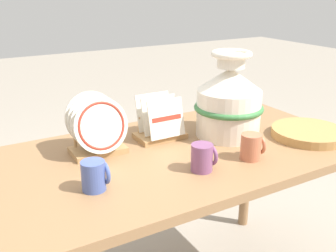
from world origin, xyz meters
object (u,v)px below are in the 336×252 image
object	(u,v)px
dish_rack_square_plates	(160,126)
mug_plum_glaze	(203,157)
dish_rack_round_plates	(98,130)
mug_cobalt_glaze	(95,175)
ceramic_vase	(229,100)
mug_terracotta_glaze	(252,146)
wicker_charger_stack	(308,133)

from	to	relation	value
dish_rack_square_plates	mug_plum_glaze	bearing A→B (deg)	-92.94
dish_rack_round_plates	mug_cobalt_glaze	distance (m)	0.29
ceramic_vase	mug_terracotta_glaze	distance (m)	0.27
wicker_charger_stack	mug_terracotta_glaze	xyz separation A→B (m)	(-0.36, -0.05, 0.03)
mug_plum_glaze	mug_cobalt_glaze	xyz separation A→B (m)	(-0.37, 0.06, 0.00)
ceramic_vase	mug_plum_glaze	world-z (taller)	ceramic_vase
mug_plum_glaze	mug_cobalt_glaze	size ratio (longest dim) A/B	1.00
ceramic_vase	dish_rack_square_plates	distance (m)	0.31
mug_plum_glaze	mug_terracotta_glaze	size ratio (longest dim) A/B	1.00
ceramic_vase	mug_plum_glaze	bearing A→B (deg)	-141.62
dish_rack_square_plates	mug_cobalt_glaze	bearing A→B (deg)	-143.98
dish_rack_square_plates	mug_cobalt_glaze	size ratio (longest dim) A/B	2.09
wicker_charger_stack	mug_terracotta_glaze	size ratio (longest dim) A/B	3.17
mug_terracotta_glaze	dish_rack_square_plates	bearing A→B (deg)	118.77
dish_rack_square_plates	mug_plum_glaze	xyz separation A→B (m)	(-0.02, -0.34, -0.01)
dish_rack_round_plates	mug_terracotta_glaze	distance (m)	0.58
wicker_charger_stack	mug_cobalt_glaze	world-z (taller)	mug_cobalt_glaze
mug_terracotta_glaze	mug_cobalt_glaze	world-z (taller)	same
dish_rack_square_plates	mug_terracotta_glaze	size ratio (longest dim) A/B	2.09
ceramic_vase	mug_terracotta_glaze	world-z (taller)	ceramic_vase
ceramic_vase	mug_terracotta_glaze	xyz separation A→B (m)	(-0.08, -0.24, -0.11)
wicker_charger_stack	mug_plum_glaze	xyz separation A→B (m)	(-0.57, -0.04, 0.03)
ceramic_vase	dish_rack_square_plates	size ratio (longest dim) A/B	1.78
ceramic_vase	mug_cobalt_glaze	bearing A→B (deg)	-165.60
mug_cobalt_glaze	wicker_charger_stack	bearing A→B (deg)	-1.30
ceramic_vase	mug_terracotta_glaze	bearing A→B (deg)	-107.48
mug_plum_glaze	mug_terracotta_glaze	distance (m)	0.21
dish_rack_square_plates	mug_terracotta_glaze	world-z (taller)	dish_rack_square_plates
dish_rack_round_plates	ceramic_vase	bearing A→B (deg)	-9.41
ceramic_vase	mug_cobalt_glaze	distance (m)	0.69
dish_rack_round_plates	mug_terracotta_glaze	world-z (taller)	dish_rack_round_plates
dish_rack_square_plates	wicker_charger_stack	size ratio (longest dim) A/B	0.66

